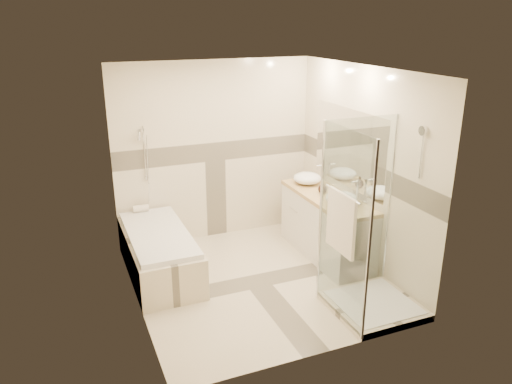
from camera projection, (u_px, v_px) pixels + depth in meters
name	position (u px, v px, depth m)	size (l,w,h in m)	color
room	(260.00, 182.00, 5.64)	(2.82, 3.02, 2.52)	beige
bathtub	(159.00, 251.00, 6.12)	(0.75, 1.70, 0.56)	beige
vanity	(327.00, 226.00, 6.55)	(0.58, 1.62, 0.85)	silver
shower_enclosure	(363.00, 266.00, 5.31)	(0.96, 0.93, 2.04)	beige
vessel_sink_near	(307.00, 178.00, 6.84)	(0.39, 0.39, 0.15)	white
vessel_sink_far	(341.00, 198.00, 6.08)	(0.39, 0.39, 0.16)	white
faucet_near	(321.00, 172.00, 6.90)	(0.10, 0.03, 0.25)	silver
faucet_far	(357.00, 189.00, 6.12)	(0.12, 0.03, 0.29)	silver
amenity_bottle_a	(334.00, 194.00, 6.24)	(0.06, 0.06, 0.14)	black
amenity_bottle_b	(323.00, 187.00, 6.48)	(0.12, 0.12, 0.15)	black
folded_towels	(303.00, 178.00, 6.98)	(0.13, 0.22, 0.07)	white
rolled_towel	(141.00, 208.00, 6.65)	(0.09, 0.09, 0.21)	white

